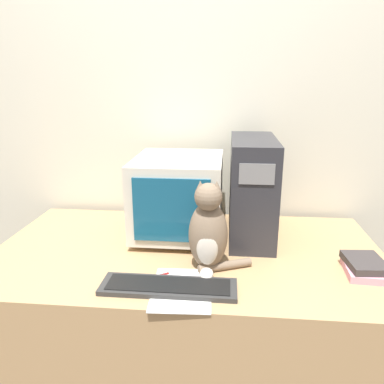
# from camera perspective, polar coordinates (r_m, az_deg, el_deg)

# --- Properties ---
(wall_back) EXTENTS (7.00, 0.05, 2.50)m
(wall_back) POSITION_cam_1_polar(r_m,az_deg,el_deg) (2.06, 0.84, 10.16)
(wall_back) COLOR beige
(wall_back) RESTS_ON ground_plane
(desk) EXTENTS (1.71, 0.93, 0.76)m
(desk) POSITION_cam_1_polar(r_m,az_deg,el_deg) (1.88, -0.69, -19.33)
(desk) COLOR tan
(desk) RESTS_ON ground_plane
(crt_monitor) EXTENTS (0.40, 0.47, 0.38)m
(crt_monitor) POSITION_cam_1_polar(r_m,az_deg,el_deg) (1.77, -2.05, -0.51)
(crt_monitor) COLOR beige
(crt_monitor) RESTS_ON desk
(computer_tower) EXTENTS (0.20, 0.48, 0.47)m
(computer_tower) POSITION_cam_1_polar(r_m,az_deg,el_deg) (1.77, 9.11, 0.54)
(computer_tower) COLOR #28282D
(computer_tower) RESTS_ON desk
(keyboard) EXTENTS (0.49, 0.14, 0.02)m
(keyboard) POSITION_cam_1_polar(r_m,az_deg,el_deg) (1.39, -3.60, -14.20)
(keyboard) COLOR #2D2D2D
(keyboard) RESTS_ON desk
(cat) EXTENTS (0.25, 0.21, 0.37)m
(cat) POSITION_cam_1_polar(r_m,az_deg,el_deg) (1.46, 2.54, -6.11)
(cat) COLOR #7A6651
(cat) RESTS_ON desk
(book_stack) EXTENTS (0.15, 0.19, 0.06)m
(book_stack) POSITION_cam_1_polar(r_m,az_deg,el_deg) (1.62, 24.79, -10.29)
(book_stack) COLOR pink
(book_stack) RESTS_ON desk
(pen) EXTENTS (0.13, 0.09, 0.01)m
(pen) POSITION_cam_1_polar(r_m,az_deg,el_deg) (1.46, -6.31, -12.86)
(pen) COLOR maroon
(pen) RESTS_ON desk
(paper_sheet) EXTENTS (0.23, 0.31, 0.00)m
(paper_sheet) POSITION_cam_1_polar(r_m,az_deg,el_deg) (1.39, -1.58, -14.58)
(paper_sheet) COLOR white
(paper_sheet) RESTS_ON desk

